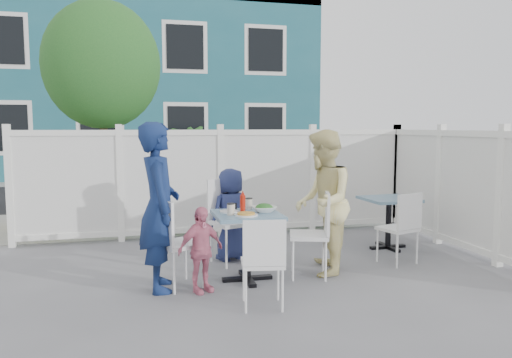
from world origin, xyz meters
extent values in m
plane|color=slate|center=(0.00, 0.00, 0.00)|extent=(80.00, 80.00, 0.00)
cube|color=gray|center=(0.00, 3.80, 0.01)|extent=(24.00, 2.60, 0.01)
cube|color=black|center=(0.00, 7.50, 0.00)|extent=(24.00, 5.00, 0.01)
cube|color=gray|center=(0.00, 10.60, 0.01)|extent=(24.00, 1.60, 0.01)
cube|color=#1E5B6A|center=(-0.50, 14.00, 3.00)|extent=(11.00, 6.00, 6.00)
cube|color=black|center=(-3.00, 11.02, 1.60)|extent=(1.20, 0.04, 1.40)
cube|color=black|center=(1.00, 11.02, 1.60)|extent=(1.20, 0.04, 1.40)
cube|color=black|center=(-3.00, 11.02, 4.10)|extent=(1.20, 0.04, 1.40)
cube|color=black|center=(1.00, 11.02, 4.10)|extent=(1.20, 0.04, 1.40)
cube|color=white|center=(0.10, 2.40, 0.82)|extent=(5.80, 0.04, 1.40)
cube|color=white|center=(0.10, 2.40, 1.56)|extent=(5.86, 0.08, 0.08)
cube|color=white|center=(0.10, 2.40, 0.06)|extent=(5.86, 0.08, 0.12)
cube|color=white|center=(3.00, 0.60, 0.82)|extent=(0.04, 3.60, 1.40)
cube|color=white|center=(3.00, 0.60, 1.56)|extent=(0.08, 3.66, 0.08)
cube|color=white|center=(3.00, 0.60, 0.06)|extent=(0.08, 3.66, 0.12)
cylinder|color=#382316|center=(-1.60, 3.30, 1.20)|extent=(0.12, 0.12, 2.40)
ellipsoid|color=#1D561F|center=(-1.60, 3.30, 2.60)|extent=(1.80, 1.62, 1.98)
cube|color=yellow|center=(-2.48, 4.00, 0.71)|extent=(0.82, 0.62, 1.43)
imported|color=#1D561F|center=(-0.33, 3.10, 0.83)|extent=(1.16, 1.16, 1.65)
imported|color=#1D561F|center=(1.77, 3.00, 0.71)|extent=(1.51, 1.38, 1.43)
cube|color=#3F6578|center=(0.00, 0.19, 0.71)|extent=(0.70, 0.70, 0.04)
cylinder|color=black|center=(0.00, 0.19, 0.36)|extent=(0.08, 0.08, 0.67)
cube|color=black|center=(0.00, 0.19, 0.02)|extent=(0.55, 0.08, 0.04)
cube|color=black|center=(0.00, 0.19, 0.02)|extent=(0.08, 0.55, 0.04)
cube|color=#3F6578|center=(2.17, 1.10, 0.67)|extent=(0.69, 0.69, 0.04)
cylinder|color=black|center=(2.17, 1.10, 0.34)|extent=(0.07, 0.07, 0.64)
cube|color=black|center=(2.17, 1.10, 0.02)|extent=(0.52, 0.10, 0.04)
cube|color=black|center=(2.17, 1.10, 0.02)|extent=(0.10, 0.52, 0.04)
cube|color=white|center=(-0.72, 0.15, 0.45)|extent=(0.53, 0.54, 0.04)
cube|color=white|center=(-0.89, 0.07, 0.70)|extent=(0.20, 0.39, 0.45)
cylinder|color=white|center=(-0.64, 0.38, 0.22)|extent=(0.02, 0.02, 0.45)
cylinder|color=white|center=(-0.49, 0.06, 0.22)|extent=(0.02, 0.02, 0.45)
cylinder|color=white|center=(-0.95, 0.24, 0.22)|extent=(0.02, 0.02, 0.45)
cylinder|color=white|center=(-0.80, -0.08, 0.22)|extent=(0.02, 0.02, 0.45)
cube|color=white|center=(0.69, 0.16, 0.46)|extent=(0.52, 0.53, 0.04)
cube|color=white|center=(0.87, 0.11, 0.72)|extent=(0.16, 0.42, 0.46)
cylinder|color=white|center=(0.47, 0.04, 0.23)|extent=(0.02, 0.02, 0.46)
cylinder|color=white|center=(0.58, 0.39, 0.23)|extent=(0.02, 0.02, 0.46)
cylinder|color=white|center=(0.80, -0.06, 0.23)|extent=(0.02, 0.02, 0.46)
cylinder|color=white|center=(0.91, 0.29, 0.23)|extent=(0.02, 0.02, 0.46)
cube|color=white|center=(-0.02, 0.91, 0.49)|extent=(0.58, 0.56, 0.04)
cube|color=white|center=(-0.08, 1.10, 0.77)|extent=(0.44, 0.18, 0.49)
cylinder|color=white|center=(0.23, 0.80, 0.25)|extent=(0.03, 0.03, 0.49)
cylinder|color=white|center=(-0.14, 0.67, 0.25)|extent=(0.03, 0.03, 0.49)
cylinder|color=white|center=(0.11, 1.15, 0.25)|extent=(0.03, 0.03, 0.49)
cylinder|color=white|center=(-0.26, 1.02, 0.25)|extent=(0.03, 0.03, 0.49)
cube|color=white|center=(-0.04, -0.61, 0.41)|extent=(0.43, 0.42, 0.04)
cube|color=white|center=(-0.07, -0.78, 0.64)|extent=(0.38, 0.09, 0.41)
cylinder|color=white|center=(-0.18, -0.43, 0.20)|extent=(0.02, 0.02, 0.41)
cylinder|color=white|center=(0.15, -0.49, 0.20)|extent=(0.02, 0.02, 0.41)
cylinder|color=white|center=(-0.23, -0.74, 0.20)|extent=(0.02, 0.02, 0.41)
cylinder|color=white|center=(0.10, -0.79, 0.20)|extent=(0.02, 0.02, 0.41)
cube|color=white|center=(1.91, 0.42, 0.42)|extent=(0.49, 0.48, 0.04)
cube|color=white|center=(1.97, 0.25, 0.66)|extent=(0.38, 0.15, 0.42)
cylinder|color=white|center=(1.70, 0.52, 0.21)|extent=(0.02, 0.02, 0.42)
cylinder|color=white|center=(2.03, 0.62, 0.21)|extent=(0.02, 0.02, 0.42)
cylinder|color=white|center=(1.80, 0.21, 0.21)|extent=(0.02, 0.02, 0.42)
cylinder|color=white|center=(2.12, 0.31, 0.21)|extent=(0.02, 0.02, 0.42)
imported|color=navy|center=(-0.92, 0.12, 0.85)|extent=(0.41, 0.62, 1.70)
imported|color=gold|center=(0.88, 0.25, 0.81)|extent=(0.85, 0.95, 1.62)
imported|color=navy|center=(-0.01, 1.07, 0.57)|extent=(0.65, 0.54, 1.14)
imported|color=pink|center=(-0.54, -0.07, 0.43)|extent=(0.55, 0.41, 0.86)
cylinder|color=white|center=(-0.05, 0.03, 0.74)|extent=(0.24, 0.24, 0.02)
cylinder|color=white|center=(-0.17, 0.30, 0.74)|extent=(0.21, 0.21, 0.01)
imported|color=white|center=(0.19, 0.20, 0.76)|extent=(0.26, 0.26, 0.06)
cylinder|color=beige|center=(-0.19, 0.11, 0.79)|extent=(0.08, 0.08, 0.11)
cylinder|color=beige|center=(0.07, 0.42, 0.79)|extent=(0.08, 0.08, 0.12)
cylinder|color=#AF1A0B|center=(-0.04, 0.22, 0.83)|extent=(0.06, 0.06, 0.19)
cylinder|color=white|center=(-0.11, 0.40, 0.77)|extent=(0.03, 0.03, 0.07)
cylinder|color=black|center=(-0.08, 0.44, 0.77)|extent=(0.03, 0.03, 0.07)
camera|label=1|loc=(-1.17, -4.91, 1.65)|focal=35.00mm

